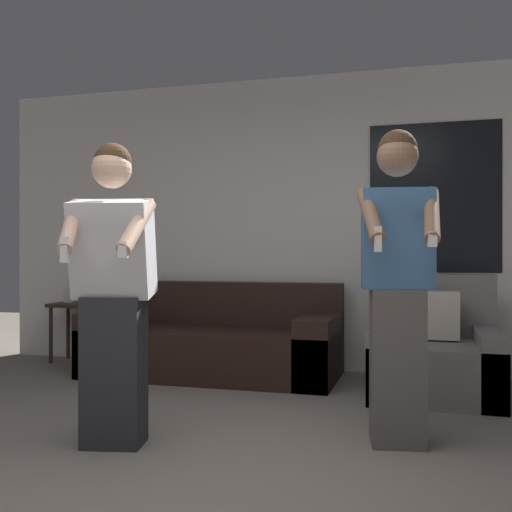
{
  "coord_description": "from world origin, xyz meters",
  "views": [
    {
      "loc": [
        1.07,
        -2.29,
        1.05
      ],
      "look_at": [
        0.17,
        0.9,
        1.05
      ],
      "focal_mm": 42.0,
      "sensor_mm": 36.0,
      "label": 1
    }
  ],
  "objects": [
    {
      "name": "ground_plane",
      "position": [
        0.0,
        0.0,
        0.0
      ],
      "size": [
        14.0,
        14.0,
        0.0
      ],
      "primitive_type": "plane",
      "color": "slate"
    },
    {
      "name": "person_left",
      "position": [
        -0.58,
        0.66,
        0.84
      ],
      "size": [
        0.49,
        0.56,
        1.67
      ],
      "color": "#28282D",
      "rests_on": "ground_plane"
    },
    {
      "name": "couch",
      "position": [
        -0.71,
        2.66,
        0.28
      ],
      "size": [
        2.17,
        0.94,
        0.8
      ],
      "color": "black",
      "rests_on": "ground_plane"
    },
    {
      "name": "wall_back",
      "position": [
        0.02,
        3.16,
        1.35
      ],
      "size": [
        6.12,
        0.07,
        2.7
      ],
      "color": "silver",
      "rests_on": "ground_plane"
    },
    {
      "name": "armchair",
      "position": [
        1.14,
        2.4,
        0.29
      ],
      "size": [
        0.93,
        0.93,
        0.9
      ],
      "color": "slate",
      "rests_on": "ground_plane"
    },
    {
      "name": "person_right",
      "position": [
        0.92,
        1.11,
        0.91
      ],
      "size": [
        0.45,
        0.5,
        1.75
      ],
      "color": "#56514C",
      "rests_on": "ground_plane"
    },
    {
      "name": "side_table",
      "position": [
        -2.17,
        2.91,
        0.49
      ],
      "size": [
        0.6,
        0.37,
        0.73
      ],
      "color": "#332319",
      "rests_on": "ground_plane"
    }
  ]
}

